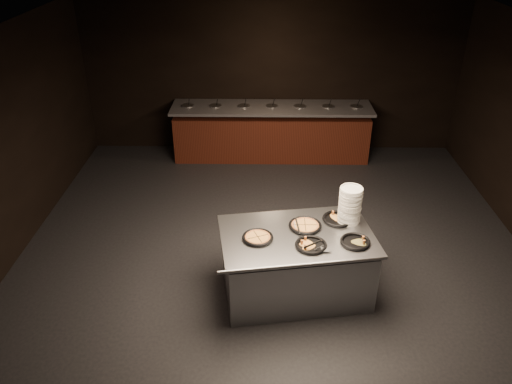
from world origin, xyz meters
TOP-DOWN VIEW (x-y plane):
  - room at (0.00, 0.00)m, footprint 7.02×8.02m
  - salad_bar at (0.00, 3.56)m, footprint 3.70×0.83m
  - serving_counter at (0.25, -0.37)m, footprint 1.93×1.41m
  - plate_stack at (0.89, -0.07)m, footprint 0.27×0.27m
  - pan_veggie_whole at (-0.21, -0.46)m, footprint 0.36×0.36m
  - pan_cheese_whole at (0.35, -0.20)m, footprint 0.39×0.39m
  - pan_cheese_slices_a at (0.76, -0.05)m, footprint 0.37×0.37m
  - pan_cheese_slices_b at (0.39, -0.60)m, footprint 0.36×0.36m
  - pan_veggie_slices at (0.90, -0.53)m, footprint 0.34×0.34m
  - server_left at (0.24, -0.27)m, footprint 0.14×0.29m
  - server_right at (0.44, -0.69)m, footprint 0.31×0.09m

SIDE VIEW (x-z plane):
  - serving_counter at x=0.25m, z-range -0.02..0.83m
  - salad_bar at x=0.00m, z-range -0.15..1.03m
  - pan_cheese_slices_a at x=0.76m, z-range 0.85..0.89m
  - pan_cheese_slices_b at x=0.39m, z-range 0.85..0.89m
  - pan_veggie_slices at x=0.90m, z-range 0.85..0.89m
  - pan_veggie_whole at x=-0.21m, z-range 0.85..0.89m
  - pan_cheese_whole at x=0.35m, z-range 0.85..0.89m
  - server_left at x=0.24m, z-range 0.85..0.99m
  - server_right at x=0.44m, z-range 0.85..0.99m
  - plate_stack at x=0.89m, z-range 0.85..1.30m
  - room at x=0.00m, z-range -0.01..2.91m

